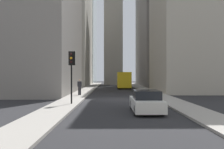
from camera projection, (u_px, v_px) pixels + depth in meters
ground_plane at (120, 100)px, 23.70m from camera, size 135.00×135.00×0.00m
sidewalk_right at (73, 99)px, 23.68m from camera, size 90.00×2.20×0.14m
sidewalk_left at (166, 99)px, 23.73m from camera, size 90.00×2.20×0.14m
building_left_far at (163, 16)px, 54.02m from camera, size 19.68×10.00×30.52m
building_right_midfar at (36, 20)px, 31.78m from camera, size 16.29×10.00×19.04m
building_right_far at (67, 24)px, 54.18m from camera, size 18.32×10.50×27.30m
church_spire at (113, 15)px, 59.99m from camera, size 4.89×4.89×32.42m
delivery_truck at (124, 80)px, 42.87m from camera, size 6.46×2.25×2.84m
sedan_white at (146, 102)px, 15.68m from camera, size 4.30×1.78×1.42m
traffic_light_foreground at (71, 65)px, 19.21m from camera, size 0.43×0.52×4.11m
pedestrian at (80, 86)px, 27.46m from camera, size 0.26×0.44×1.77m
discarded_bottle at (161, 97)px, 23.62m from camera, size 0.07×0.07×0.27m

